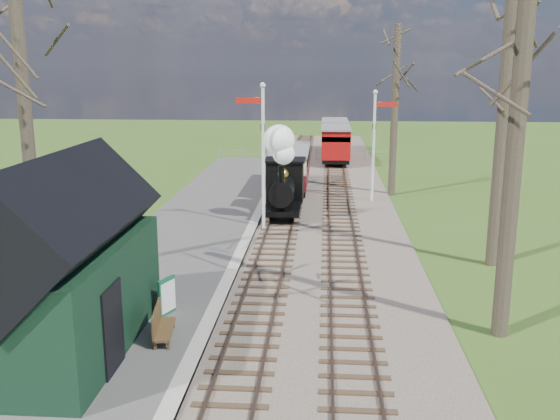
{
  "coord_description": "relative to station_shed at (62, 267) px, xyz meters",
  "views": [
    {
      "loc": [
        1.85,
        -9.58,
        6.91
      ],
      "look_at": [
        0.21,
        13.14,
        1.6
      ],
      "focal_mm": 40.0,
      "sensor_mm": 36.0,
      "label": 1
    }
  ],
  "objects": [
    {
      "name": "distant_hills",
      "position": [
        5.7,
        60.38,
        -18.47
      ],
      "size": [
        114.4,
        48.0,
        22.02
      ],
      "color": "#385B23",
      "rests_on": "ground"
    },
    {
      "name": "ballast_bed",
      "position": [
        5.6,
        18.0,
        -2.22
      ],
      "size": [
        8.0,
        60.0,
        0.1
      ],
      "primitive_type": "cube",
      "color": "brown",
      "rests_on": "ground"
    },
    {
      "name": "track_near",
      "position": [
        4.3,
        18.0,
        -2.17
      ],
      "size": [
        1.6,
        60.0,
        0.15
      ],
      "color": "brown",
      "rests_on": "ground"
    },
    {
      "name": "track_far",
      "position": [
        6.9,
        18.0,
        -2.17
      ],
      "size": [
        1.6,
        60.0,
        0.15
      ],
      "color": "brown",
      "rests_on": "ground"
    },
    {
      "name": "platform",
      "position": [
        0.8,
        10.0,
        -2.17
      ],
      "size": [
        5.0,
        44.0,
        0.2
      ],
      "primitive_type": "cube",
      "color": "#474442",
      "rests_on": "ground"
    },
    {
      "name": "coping_strip",
      "position": [
        3.1,
        10.0,
        -2.16
      ],
      "size": [
        0.4,
        44.0,
        0.21
      ],
      "primitive_type": "cube",
      "color": "#B2AD9E",
      "rests_on": "ground"
    },
    {
      "name": "station_shed",
      "position": [
        0.0,
        0.0,
        0.0
      ],
      "size": [
        3.25,
        6.3,
        4.78
      ],
      "color": "black",
      "rests_on": "platform"
    },
    {
      "name": "semaphore_near",
      "position": [
        3.53,
        12.0,
        1.35
      ],
      "size": [
        1.22,
        0.24,
        6.22
      ],
      "color": "silver",
      "rests_on": "ground"
    },
    {
      "name": "semaphore_far",
      "position": [
        8.67,
        18.0,
        1.08
      ],
      "size": [
        1.22,
        0.24,
        5.72
      ],
      "color": "silver",
      "rests_on": "ground"
    },
    {
      "name": "bare_trees",
      "position": [
        5.63,
        6.1,
        2.94
      ],
      "size": [
        15.51,
        22.39,
        12.0
      ],
      "color": "#382D23",
      "rests_on": "ground"
    },
    {
      "name": "fence_line",
      "position": [
        4.6,
        32.0,
        -1.72
      ],
      "size": [
        12.6,
        0.08,
        1.0
      ],
      "color": "slate",
      "rests_on": "ground"
    },
    {
      "name": "locomotive",
      "position": [
        4.29,
        14.2,
        -0.29
      ],
      "size": [
        1.7,
        3.97,
        4.26
      ],
      "color": "black",
      "rests_on": "ground"
    },
    {
      "name": "coach",
      "position": [
        4.3,
        20.26,
        -0.82
      ],
      "size": [
        1.99,
        6.81,
        2.09
      ],
      "color": "black",
      "rests_on": "ground"
    },
    {
      "name": "red_carriage_a",
      "position": [
        6.9,
        30.56,
        -0.78
      ],
      "size": [
        2.04,
        5.06,
        2.15
      ],
      "color": "black",
      "rests_on": "ground"
    },
    {
      "name": "red_carriage_b",
      "position": [
        6.9,
        36.06,
        -0.78
      ],
      "size": [
        2.04,
        5.06,
        2.15
      ],
      "color": "black",
      "rests_on": "ground"
    },
    {
      "name": "sign_board",
      "position": [
        1.89,
        2.26,
        -1.55
      ],
      "size": [
        0.34,
        0.68,
        1.04
      ],
      "color": "#104E2F",
      "rests_on": "platform"
    },
    {
      "name": "bench",
      "position": [
        2.1,
        0.7,
        -1.68
      ],
      "size": [
        0.62,
        1.51,
        0.84
      ],
      "color": "#4B351A",
      "rests_on": "platform"
    },
    {
      "name": "person",
      "position": [
        1.09,
        1.48,
        -1.37
      ],
      "size": [
        0.49,
        0.59,
        1.4
      ],
      "primitive_type": "imported",
      "rotation": [
        0.0,
        0.0,
        1.92
      ],
      "color": "#1A202F",
      "rests_on": "platform"
    }
  ]
}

